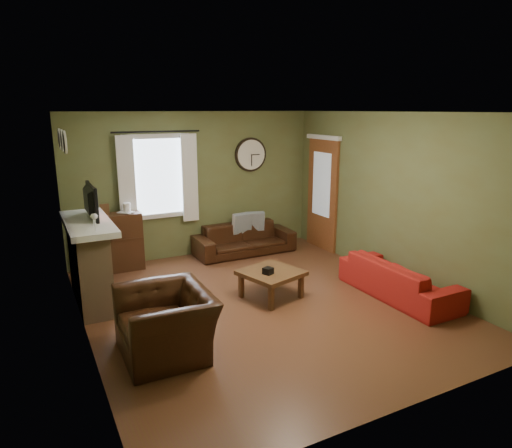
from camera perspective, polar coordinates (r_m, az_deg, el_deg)
name	(u,v)px	position (r m, az deg, el deg)	size (l,w,h in m)	color
floor	(263,304)	(6.45, 0.85, -9.97)	(4.60, 5.20, 0.00)	brown
ceiling	(263,112)	(5.88, 0.94, 13.81)	(4.60, 5.20, 0.00)	white
wall_left	(79,234)	(5.38, -21.28, -1.22)	(0.00, 5.20, 2.60)	#596135
wall_right	(394,198)	(7.38, 16.88, 3.12)	(0.00, 5.20, 2.60)	#596135
wall_back	(196,185)	(8.37, -7.54, 4.87)	(4.60, 0.00, 2.60)	#596135
wall_front	(410,275)	(4.02, 18.71, -6.05)	(4.60, 0.00, 2.60)	#596135
fireplace	(89,265)	(6.71, -20.13, -4.86)	(0.40, 1.40, 1.10)	tan
firebox	(105,280)	(6.81, -18.36, -6.65)	(0.04, 0.60, 0.55)	black
mantel	(88,223)	(6.55, -20.30, 0.06)	(0.58, 1.60, 0.08)	white
tv	(86,206)	(6.65, -20.46, 2.15)	(0.60, 0.08, 0.35)	black
tv_screen	(92,201)	(6.65, -19.82, 2.70)	(0.02, 0.62, 0.36)	#994C3F
medallion_left	(65,142)	(6.02, -22.78, 9.40)	(0.28, 0.28, 0.03)	white
medallion_mid	(62,141)	(6.37, -23.06, 9.58)	(0.28, 0.28, 0.03)	white
medallion_right	(60,139)	(6.72, -23.31, 9.74)	(0.28, 0.28, 0.03)	white
window_pane	(158,177)	(8.12, -12.21, 5.81)	(1.00, 0.02, 1.30)	silver
curtain_rod	(157,132)	(7.95, -12.31, 11.22)	(0.03, 0.03, 1.50)	black
curtain_left	(127,183)	(7.91, -15.85, 5.01)	(0.28, 0.04, 1.55)	white
curtain_right	(190,178)	(8.19, -8.28, 5.70)	(0.28, 0.04, 1.55)	white
wall_clock	(251,155)	(8.69, -0.63, 8.66)	(0.64, 0.06, 0.64)	white
door	(322,195)	(8.80, 8.29, 3.65)	(0.05, 0.90, 2.10)	brown
bookshelf	(117,242)	(7.92, -16.99, -2.21)	(0.82, 0.35, 0.97)	#381F10
book	(123,215)	(7.75, -16.33, 1.11)	(0.18, 0.24, 0.02)	#52351D
sofa_brown	(244,239)	(8.55, -1.48, -1.88)	(1.87, 0.73, 0.55)	black
pillow_left	(242,223)	(8.58, -1.76, 0.11)	(0.38, 0.11, 0.38)	gray
pillow_right	(255,221)	(8.73, -0.16, 0.35)	(0.36, 0.11, 0.36)	gray
sofa_red	(399,278)	(6.92, 17.40, -6.51)	(1.85, 0.72, 0.54)	maroon
armchair	(166,323)	(5.22, -11.18, -12.03)	(1.09, 0.95, 0.71)	black
coffee_table	(271,284)	(6.59, 1.89, -7.53)	(0.76, 0.76, 0.40)	#52351D
tissue_box	(268,274)	(6.40, 1.52, -6.30)	(0.12, 0.12, 0.09)	black
wine_glass_a	(95,222)	(5.93, -19.47, 0.19)	(0.07, 0.07, 0.21)	white
wine_glass_b	(93,221)	(6.08, -19.66, 0.34)	(0.06, 0.06, 0.18)	white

